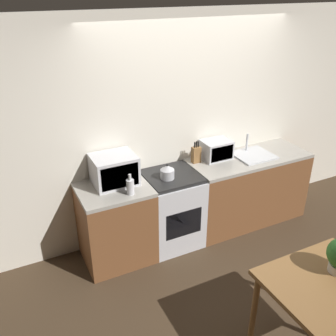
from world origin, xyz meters
name	(u,v)px	position (x,y,z in m)	size (l,w,h in m)	color
ground_plane	(240,274)	(0.00, 0.00, 0.00)	(16.00, 16.00, 0.00)	#3D2D1E
wall_back	(189,126)	(0.00, 1.20, 1.30)	(10.00, 0.06, 2.60)	silver
counter_left_run	(116,224)	(-1.08, 0.86, 0.45)	(0.75, 0.62, 0.90)	brown
counter_right_run	(246,189)	(0.68, 0.86, 0.45)	(1.54, 0.62, 0.90)	brown
stove_range	(171,209)	(-0.40, 0.86, 0.45)	(0.61, 0.62, 0.90)	silver
kettle	(167,172)	(-0.47, 0.81, 0.98)	(0.15, 0.15, 0.18)	#B7B7BC
microwave	(114,170)	(-1.02, 0.96, 1.06)	(0.45, 0.38, 0.32)	silver
bottle	(130,186)	(-0.96, 0.67, 0.99)	(0.08, 0.08, 0.22)	silver
knife_block	(196,154)	(0.01, 1.02, 1.00)	(0.10, 0.07, 0.26)	brown
toaster_oven	(216,150)	(0.28, 1.01, 1.01)	(0.34, 0.27, 0.23)	silver
sink_basin	(253,155)	(0.74, 0.87, 0.92)	(0.46, 0.42, 0.24)	silver
dining_table	(326,291)	(-0.01, -1.04, 0.68)	(0.93, 0.76, 0.78)	brown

